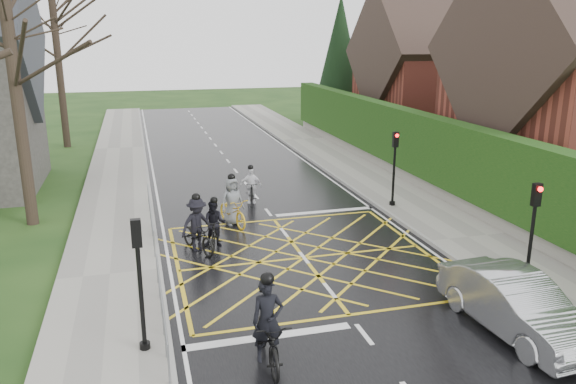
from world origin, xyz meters
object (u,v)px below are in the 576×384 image
cyclist_front (251,189)px  car (516,304)px  cyclist_back (215,228)px  cyclist_lead (232,207)px  cyclist_mid (198,230)px  cyclist_rear (269,334)px

cyclist_front → car: bearing=-62.8°
cyclist_back → cyclist_front: size_ratio=1.05×
cyclist_lead → car: size_ratio=0.49×
cyclist_back → cyclist_lead: (0.96, 2.11, 0.03)m
cyclist_back → cyclist_lead: size_ratio=0.84×
cyclist_back → cyclist_mid: bearing=-142.4°
cyclist_mid → cyclist_rear: bearing=-105.8°
cyclist_rear → cyclist_back: size_ratio=1.20×
cyclist_rear → car: (6.03, -0.28, 0.05)m
cyclist_mid → cyclist_front: (2.82, 4.91, -0.10)m
cyclist_mid → cyclist_lead: size_ratio=1.00×
cyclist_front → car: size_ratio=0.39×
cyclist_rear → cyclist_back: 7.29m
cyclist_lead → cyclist_back: bearing=-131.3°
cyclist_mid → cyclist_front: 5.67m
cyclist_lead → car: cyclist_lead is taller
cyclist_mid → cyclist_lead: (1.57, 2.35, -0.04)m
cyclist_back → car: size_ratio=0.41×
cyclist_back → cyclist_lead: cyclist_lead is taller
cyclist_front → car: (3.95, -12.26, 0.11)m
cyclist_back → car: cyclist_back is taller
cyclist_rear → cyclist_lead: (0.83, 9.40, 0.01)m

